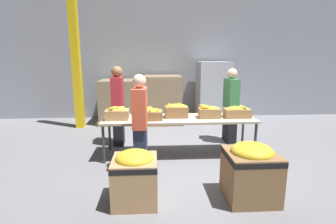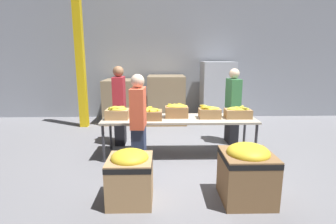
{
  "view_description": "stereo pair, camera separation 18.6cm",
  "coord_description": "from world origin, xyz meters",
  "px_view_note": "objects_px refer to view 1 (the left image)",
  "views": [
    {
      "loc": [
        -0.51,
        -4.83,
        1.9
      ],
      "look_at": [
        -0.21,
        -0.02,
        0.86
      ],
      "focal_mm": 28.0,
      "sensor_mm": 36.0,
      "label": 1
    },
    {
      "loc": [
        -0.32,
        -4.84,
        1.9
      ],
      "look_at": [
        -0.21,
        -0.02,
        0.86
      ],
      "focal_mm": 28.0,
      "sensor_mm": 36.0,
      "label": 2
    }
  ],
  "objects_px": {
    "support_pillar": "(75,52)",
    "pallet_stack_0": "(163,99)",
    "sorting_table": "(179,120)",
    "banana_box_0": "(117,113)",
    "volunteer_2": "(231,106)",
    "banana_box_2": "(176,110)",
    "volunteer_1": "(140,125)",
    "banana_box_3": "(209,112)",
    "donation_bin_0": "(135,175)",
    "volunteer_0": "(118,106)",
    "pallet_stack_1": "(213,92)",
    "donation_bin_1": "(251,170)",
    "banana_box_1": "(150,114)",
    "banana_box_4": "(237,112)",
    "pallet_stack_2": "(118,102)"
  },
  "relations": [
    {
      "from": "banana_box_0",
      "to": "banana_box_3",
      "type": "distance_m",
      "value": 1.74
    },
    {
      "from": "volunteer_1",
      "to": "pallet_stack_0",
      "type": "height_order",
      "value": "volunteer_1"
    },
    {
      "from": "volunteer_1",
      "to": "volunteer_0",
      "type": "bearing_deg",
      "value": 23.12
    },
    {
      "from": "pallet_stack_2",
      "to": "volunteer_2",
      "type": "bearing_deg",
      "value": -36.19
    },
    {
      "from": "volunteer_0",
      "to": "volunteer_2",
      "type": "distance_m",
      "value": 2.45
    },
    {
      "from": "banana_box_2",
      "to": "pallet_stack_2",
      "type": "xyz_separation_m",
      "value": [
        -1.44,
        2.64,
        -0.27
      ]
    },
    {
      "from": "banana_box_0",
      "to": "donation_bin_1",
      "type": "xyz_separation_m",
      "value": [
        1.95,
        -1.62,
        -0.45
      ]
    },
    {
      "from": "pallet_stack_0",
      "to": "volunteer_2",
      "type": "bearing_deg",
      "value": -53.69
    },
    {
      "from": "donation_bin_0",
      "to": "donation_bin_1",
      "type": "bearing_deg",
      "value": -0.0
    },
    {
      "from": "sorting_table",
      "to": "pallet_stack_1",
      "type": "height_order",
      "value": "pallet_stack_1"
    },
    {
      "from": "pallet_stack_0",
      "to": "volunteer_0",
      "type": "bearing_deg",
      "value": -117.85
    },
    {
      "from": "banana_box_4",
      "to": "support_pillar",
      "type": "height_order",
      "value": "support_pillar"
    },
    {
      "from": "support_pillar",
      "to": "pallet_stack_0",
      "type": "relative_size",
      "value": 2.97
    },
    {
      "from": "sorting_table",
      "to": "banana_box_2",
      "type": "bearing_deg",
      "value": 129.28
    },
    {
      "from": "banana_box_1",
      "to": "support_pillar",
      "type": "height_order",
      "value": "support_pillar"
    },
    {
      "from": "donation_bin_0",
      "to": "banana_box_3",
      "type": "bearing_deg",
      "value": 51.23
    },
    {
      "from": "banana_box_3",
      "to": "pallet_stack_0",
      "type": "xyz_separation_m",
      "value": [
        -0.78,
        2.68,
        -0.19
      ]
    },
    {
      "from": "volunteer_2",
      "to": "banana_box_0",
      "type": "bearing_deg",
      "value": -76.18
    },
    {
      "from": "support_pillar",
      "to": "pallet_stack_1",
      "type": "height_order",
      "value": "support_pillar"
    },
    {
      "from": "banana_box_2",
      "to": "donation_bin_1",
      "type": "height_order",
      "value": "banana_box_2"
    },
    {
      "from": "banana_box_4",
      "to": "support_pillar",
      "type": "relative_size",
      "value": 0.12
    },
    {
      "from": "banana_box_0",
      "to": "donation_bin_1",
      "type": "relative_size",
      "value": 0.54
    },
    {
      "from": "banana_box_4",
      "to": "donation_bin_0",
      "type": "xyz_separation_m",
      "value": [
        -1.86,
        -1.64,
        -0.47
      ]
    },
    {
      "from": "volunteer_0",
      "to": "support_pillar",
      "type": "height_order",
      "value": "support_pillar"
    },
    {
      "from": "banana_box_0",
      "to": "pallet_stack_1",
      "type": "height_order",
      "value": "pallet_stack_1"
    },
    {
      "from": "sorting_table",
      "to": "volunteer_2",
      "type": "height_order",
      "value": "volunteer_2"
    },
    {
      "from": "pallet_stack_2",
      "to": "donation_bin_0",
      "type": "bearing_deg",
      "value": -80.37
    },
    {
      "from": "pallet_stack_0",
      "to": "pallet_stack_2",
      "type": "relative_size",
      "value": 1.09
    },
    {
      "from": "support_pillar",
      "to": "pallet_stack_1",
      "type": "xyz_separation_m",
      "value": [
        3.74,
        0.55,
        -1.14
      ]
    },
    {
      "from": "banana_box_4",
      "to": "pallet_stack_0",
      "type": "distance_m",
      "value": 2.99
    },
    {
      "from": "banana_box_1",
      "to": "banana_box_4",
      "type": "bearing_deg",
      "value": 2.52
    },
    {
      "from": "banana_box_4",
      "to": "donation_bin_0",
      "type": "bearing_deg",
      "value": -138.62
    },
    {
      "from": "sorting_table",
      "to": "banana_box_0",
      "type": "distance_m",
      "value": 1.17
    },
    {
      "from": "banana_box_2",
      "to": "donation_bin_1",
      "type": "bearing_deg",
      "value": -64.02
    },
    {
      "from": "sorting_table",
      "to": "support_pillar",
      "type": "height_order",
      "value": "support_pillar"
    },
    {
      "from": "donation_bin_1",
      "to": "banana_box_3",
      "type": "bearing_deg",
      "value": 97.51
    },
    {
      "from": "volunteer_2",
      "to": "donation_bin_1",
      "type": "height_order",
      "value": "volunteer_2"
    },
    {
      "from": "volunteer_0",
      "to": "support_pillar",
      "type": "relative_size",
      "value": 0.42
    },
    {
      "from": "pallet_stack_1",
      "to": "pallet_stack_2",
      "type": "xyz_separation_m",
      "value": [
        -2.77,
        -0.03,
        -0.25
      ]
    },
    {
      "from": "banana_box_1",
      "to": "banana_box_3",
      "type": "distance_m",
      "value": 1.13
    },
    {
      "from": "volunteer_1",
      "to": "banana_box_3",
      "type": "bearing_deg",
      "value": -58.34
    },
    {
      "from": "banana_box_3",
      "to": "sorting_table",
      "type": "bearing_deg",
      "value": 177.96
    },
    {
      "from": "banana_box_3",
      "to": "pallet_stack_2",
      "type": "bearing_deg",
      "value": 127.09
    },
    {
      "from": "sorting_table",
      "to": "donation_bin_0",
      "type": "relative_size",
      "value": 4.03
    },
    {
      "from": "banana_box_2",
      "to": "volunteer_2",
      "type": "xyz_separation_m",
      "value": [
        1.26,
        0.67,
        -0.06
      ]
    },
    {
      "from": "support_pillar",
      "to": "pallet_stack_0",
      "type": "bearing_deg",
      "value": 11.79
    },
    {
      "from": "banana_box_4",
      "to": "pallet_stack_2",
      "type": "xyz_separation_m",
      "value": [
        -2.6,
        2.72,
        -0.25
      ]
    },
    {
      "from": "donation_bin_0",
      "to": "support_pillar",
      "type": "xyz_separation_m",
      "value": [
        -1.72,
        3.85,
        1.62
      ]
    },
    {
      "from": "banana_box_2",
      "to": "donation_bin_0",
      "type": "xyz_separation_m",
      "value": [
        -0.7,
        -1.72,
        -0.49
      ]
    },
    {
      "from": "volunteer_1",
      "to": "banana_box_0",
      "type": "bearing_deg",
      "value": 36.18
    }
  ]
}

